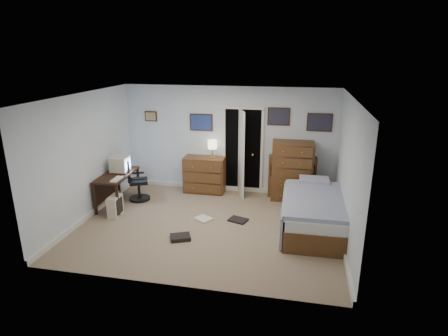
% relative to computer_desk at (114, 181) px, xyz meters
% --- Properties ---
extents(floor, '(5.00, 4.00, 0.02)m').
position_rel_computer_desk_xyz_m(floor, '(2.28, -0.61, -0.56)').
color(floor, tan).
rests_on(floor, ground).
extents(computer_desk, '(0.63, 1.26, 0.71)m').
position_rel_computer_desk_xyz_m(computer_desk, '(0.00, 0.00, 0.00)').
color(computer_desk, black).
rests_on(computer_desk, floor).
extents(crt_monitor, '(0.38, 0.36, 0.34)m').
position_rel_computer_desk_xyz_m(crt_monitor, '(0.11, 0.15, 0.34)').
color(crt_monitor, beige).
rests_on(crt_monitor, computer_desk).
extents(keyboard, '(0.16, 0.39, 0.02)m').
position_rel_computer_desk_xyz_m(keyboard, '(0.26, -0.35, 0.18)').
color(keyboard, beige).
rests_on(keyboard, computer_desk).
extents(pc_tower, '(0.21, 0.41, 0.43)m').
position_rel_computer_desk_xyz_m(pc_tower, '(0.29, -0.55, -0.33)').
color(pc_tower, beige).
rests_on(pc_tower, floor).
extents(office_chair, '(0.63, 0.63, 0.97)m').
position_rel_computer_desk_xyz_m(office_chair, '(0.37, 0.34, -0.17)').
color(office_chair, black).
rests_on(office_chair, floor).
extents(media_stack, '(0.17, 0.17, 0.84)m').
position_rel_computer_desk_xyz_m(media_stack, '(-0.04, 1.62, -0.13)').
color(media_stack, maroon).
rests_on(media_stack, floor).
extents(low_dresser, '(0.98, 0.51, 0.86)m').
position_rel_computer_desk_xyz_m(low_dresser, '(1.75, 1.16, -0.12)').
color(low_dresser, brown).
rests_on(low_dresser, floor).
extents(table_lamp, '(0.22, 0.22, 0.42)m').
position_rel_computer_desk_xyz_m(table_lamp, '(1.95, 1.16, 0.62)').
color(table_lamp, gold).
rests_on(table_lamp, low_dresser).
extents(doorway, '(0.96, 1.12, 2.05)m').
position_rel_computer_desk_xyz_m(doorway, '(2.63, 1.66, 0.45)').
color(doorway, black).
rests_on(doorway, floor).
extents(tall_dresser, '(0.94, 0.59, 1.34)m').
position_rel_computer_desk_xyz_m(tall_dresser, '(3.80, 1.14, 0.12)').
color(tall_dresser, brown).
rests_on(tall_dresser, floor).
extents(headboard_bookcase, '(1.09, 0.34, 0.97)m').
position_rel_computer_desk_xyz_m(headboard_bookcase, '(3.80, 1.25, -0.04)').
color(headboard_bookcase, brown).
rests_on(headboard_bookcase, floor).
extents(bed, '(1.21, 2.22, 0.72)m').
position_rel_computer_desk_xyz_m(bed, '(4.27, -0.29, -0.21)').
color(bed, brown).
rests_on(bed, floor).
extents(wall_posters, '(4.38, 0.04, 0.60)m').
position_rel_computer_desk_xyz_m(wall_posters, '(2.85, 1.37, 1.20)').
color(wall_posters, '#331E11').
rests_on(wall_posters, floor).
extents(floor_clutter, '(1.33, 1.34, 0.07)m').
position_rel_computer_desk_xyz_m(floor_clutter, '(2.19, -0.79, -0.52)').
color(floor_clutter, silver).
rests_on(floor_clutter, floor).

